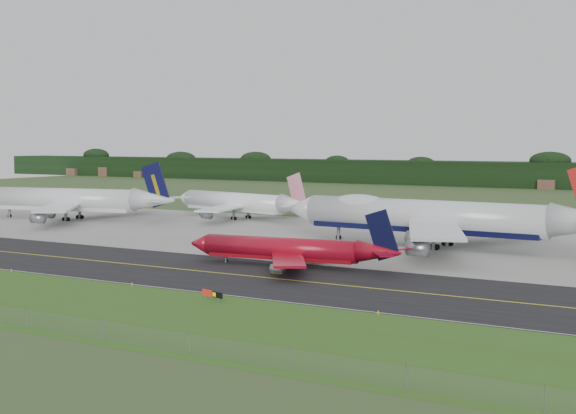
{
  "coord_description": "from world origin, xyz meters",
  "views": [
    {
      "loc": [
        79.54,
        -113.75,
        22.16
      ],
      "look_at": [
        1.61,
        22.0,
        9.22
      ],
      "focal_mm": 50.0,
      "sensor_mm": 36.0,
      "label": 1
    }
  ],
  "objects_px": {
    "jet_ba_747": "(434,217)",
    "jet_red_737": "(292,250)",
    "jet_star_tail": "(241,203)",
    "taxiway_sign": "(212,294)",
    "jet_navy_gold": "(72,201)"
  },
  "relations": [
    {
      "from": "jet_ba_747",
      "to": "jet_red_737",
      "type": "relative_size",
      "value": 1.84
    },
    {
      "from": "jet_star_tail",
      "to": "taxiway_sign",
      "type": "height_order",
      "value": "jet_star_tail"
    },
    {
      "from": "jet_red_737",
      "to": "jet_star_tail",
      "type": "relative_size",
      "value": 0.77
    },
    {
      "from": "jet_ba_747",
      "to": "jet_red_737",
      "type": "distance_m",
      "value": 39.46
    },
    {
      "from": "jet_red_737",
      "to": "jet_navy_gold",
      "type": "bearing_deg",
      "value": 156.03
    },
    {
      "from": "jet_ba_747",
      "to": "jet_navy_gold",
      "type": "bearing_deg",
      "value": 177.33
    },
    {
      "from": "jet_ba_747",
      "to": "taxiway_sign",
      "type": "relative_size",
      "value": 17.59
    },
    {
      "from": "jet_red_737",
      "to": "taxiway_sign",
      "type": "bearing_deg",
      "value": -80.28
    },
    {
      "from": "jet_red_737",
      "to": "taxiway_sign",
      "type": "distance_m",
      "value": 32.58
    },
    {
      "from": "jet_ba_747",
      "to": "jet_star_tail",
      "type": "xyz_separation_m",
      "value": [
        -68.11,
        30.55,
        -1.7
      ]
    },
    {
      "from": "jet_red_737",
      "to": "taxiway_sign",
      "type": "height_order",
      "value": "jet_red_737"
    },
    {
      "from": "jet_red_737",
      "to": "jet_star_tail",
      "type": "xyz_separation_m",
      "value": [
        -55.19,
        67.69,
        1.62
      ]
    },
    {
      "from": "jet_navy_gold",
      "to": "jet_star_tail",
      "type": "xyz_separation_m",
      "value": [
        39.65,
        25.53,
        -0.85
      ]
    },
    {
      "from": "jet_red_737",
      "to": "jet_star_tail",
      "type": "height_order",
      "value": "jet_star_tail"
    },
    {
      "from": "jet_red_737",
      "to": "jet_ba_747",
      "type": "bearing_deg",
      "value": 70.81
    }
  ]
}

